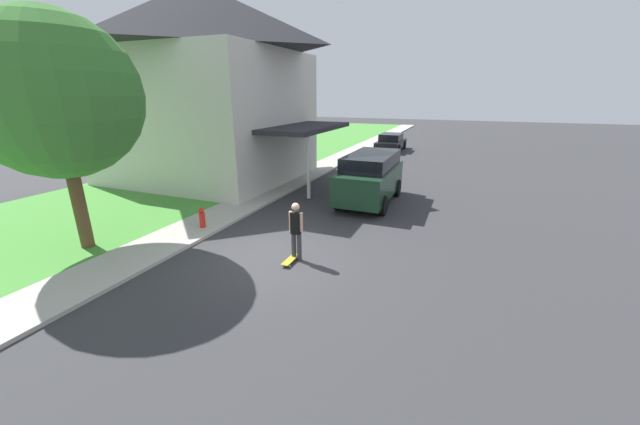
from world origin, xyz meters
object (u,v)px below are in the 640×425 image
object	(u,v)px
suv_parked	(370,177)
fire_hydrant	(202,218)
car_down_street	(391,143)
skateboard	(290,260)
lawn_tree_near	(55,97)
skateboarder	(296,229)

from	to	relation	value
suv_parked	fire_hydrant	bearing A→B (deg)	-129.47
suv_parked	car_down_street	distance (m)	15.04
suv_parked	fire_hydrant	xyz separation A→B (m)	(-4.40, -5.34, -0.67)
skateboard	fire_hydrant	world-z (taller)	fire_hydrant
suv_parked	lawn_tree_near	bearing A→B (deg)	-129.63
car_down_street	suv_parked	bearing A→B (deg)	-81.76
car_down_street	skateboarder	bearing A→B (deg)	-85.36
suv_parked	skateboarder	bearing A→B (deg)	-94.11
skateboarder	fire_hydrant	world-z (taller)	skateboarder
suv_parked	skateboard	distance (m)	6.53
car_down_street	fire_hydrant	world-z (taller)	car_down_street
skateboard	fire_hydrant	size ratio (longest dim) A/B	1.12
suv_parked	skateboarder	distance (m)	6.22
fire_hydrant	lawn_tree_near	bearing A→B (deg)	-129.96
skateboard	lawn_tree_near	bearing A→B (deg)	-166.30
lawn_tree_near	skateboarder	bearing A→B (deg)	15.55
lawn_tree_near	car_down_street	size ratio (longest dim) A/B	1.47
car_down_street	skateboard	distance (m)	21.37
fire_hydrant	skateboard	bearing A→B (deg)	-15.67
suv_parked	skateboard	xyz separation A→B (m)	(-0.52, -6.43, -1.03)
suv_parked	skateboarder	world-z (taller)	suv_parked
suv_parked	car_down_street	bearing A→B (deg)	98.24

